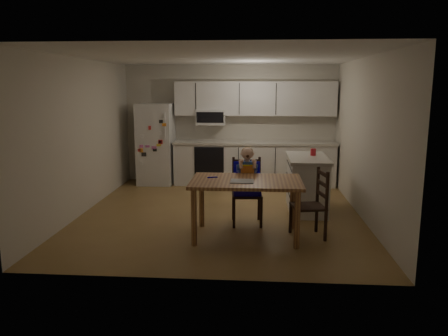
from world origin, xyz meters
TOP-DOWN VIEW (x-y plane):
  - room at (0.00, 0.48)m, footprint 4.52×5.01m
  - refrigerator at (-1.55, 2.15)m, footprint 0.72×0.70m
  - kitchen_run at (0.50, 2.24)m, footprint 3.37×0.62m
  - kitchen_island at (1.42, 0.30)m, footprint 0.65×1.24m
  - red_cup at (1.53, 0.44)m, footprint 0.09×0.09m
  - dining_table at (0.44, -1.10)m, footprint 1.50×0.96m
  - napkin at (0.39, -1.20)m, footprint 0.31×0.27m
  - toddler_spoon at (-0.04, -0.99)m, footprint 0.12×0.06m
  - chair_booster at (0.44, -0.48)m, footprint 0.47×0.47m
  - chair_side at (1.39, -1.03)m, footprint 0.49×0.49m

SIDE VIEW (x-z plane):
  - kitchen_island at x=1.42m, z-range 0.00..0.92m
  - chair_side at x=1.39m, z-range 0.06..1.01m
  - dining_table at x=0.44m, z-range 0.29..1.10m
  - chair_booster at x=0.44m, z-range 0.12..1.29m
  - napkin at x=0.39m, z-range 0.80..0.82m
  - toddler_spoon at x=-0.04m, z-range 0.80..0.82m
  - refrigerator at x=-1.55m, z-range 0.00..1.70m
  - kitchen_run at x=0.50m, z-range -0.20..1.95m
  - red_cup at x=1.53m, z-range 0.91..1.03m
  - room at x=0.00m, z-range -0.01..2.51m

